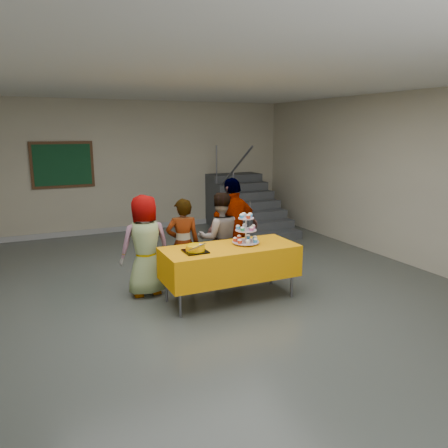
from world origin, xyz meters
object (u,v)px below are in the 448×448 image
(bake_table, at_px, (230,261))
(schoolchild_d, at_px, (233,229))
(schoolchild_c, at_px, (220,238))
(noticeboard, at_px, (63,165))
(bear_cake, at_px, (195,248))
(schoolchild_a, at_px, (145,245))
(schoolchild_b, at_px, (183,244))
(cupcake_stand, at_px, (246,232))
(staircase, at_px, (244,208))

(bake_table, relative_size, schoolchild_d, 1.16)
(schoolchild_c, bearing_deg, bake_table, 89.49)
(schoolchild_c, distance_m, noticeboard, 4.58)
(bear_cake, bearing_deg, schoolchild_d, 40.89)
(schoolchild_a, bearing_deg, schoolchild_d, -177.93)
(schoolchild_b, bearing_deg, schoolchild_d, -162.15)
(schoolchild_b, xyz_separation_m, schoolchild_d, (0.87, 0.09, 0.13))
(schoolchild_b, xyz_separation_m, noticeboard, (-1.27, 4.12, 0.91))
(cupcake_stand, xyz_separation_m, noticeboard, (-1.98, 4.77, 0.66))
(bake_table, height_order, noticeboard, noticeboard)
(cupcake_stand, distance_m, noticeboard, 5.21)
(schoolchild_a, bearing_deg, schoolchild_c, -179.30)
(schoolchild_b, relative_size, schoolchild_c, 0.97)
(schoolchild_d, distance_m, noticeboard, 4.63)
(cupcake_stand, relative_size, noticeboard, 0.34)
(cupcake_stand, relative_size, schoolchild_d, 0.27)
(bake_table, bearing_deg, schoolchild_b, 122.79)
(schoolchild_c, xyz_separation_m, schoolchild_d, (0.25, 0.05, 0.10))
(schoolchild_a, height_order, noticeboard, noticeboard)
(bake_table, xyz_separation_m, schoolchild_d, (0.43, 0.78, 0.26))
(schoolchild_a, bearing_deg, staircase, -136.74)
(schoolchild_b, height_order, staircase, staircase)
(schoolchild_b, bearing_deg, staircase, -117.66)
(cupcake_stand, relative_size, bear_cake, 1.24)
(bake_table, xyz_separation_m, schoolchild_c, (0.18, 0.74, 0.15))
(schoolchild_c, xyz_separation_m, noticeboard, (-1.89, 4.08, 0.89))
(cupcake_stand, relative_size, schoolchild_b, 0.32)
(cupcake_stand, bearing_deg, schoolchild_c, 97.27)
(schoolchild_a, distance_m, staircase, 4.66)
(staircase, xyz_separation_m, noticeboard, (-3.99, 0.84, 1.11))
(bear_cake, xyz_separation_m, schoolchild_d, (0.96, 0.83, -0.02))
(schoolchild_b, distance_m, noticeboard, 4.41)
(cupcake_stand, height_order, noticeboard, noticeboard)
(bear_cake, distance_m, staircase, 4.92)
(bear_cake, xyz_separation_m, schoolchild_a, (-0.48, 0.73, -0.10))
(bake_table, distance_m, schoolchild_b, 0.83)
(bake_table, height_order, staircase, staircase)
(cupcake_stand, bearing_deg, noticeboard, 112.52)
(bake_table, relative_size, schoolchild_b, 1.37)
(schoolchild_c, bearing_deg, staircase, -109.92)
(bake_table, xyz_separation_m, schoolchild_b, (-0.44, 0.69, 0.13))
(schoolchild_a, distance_m, schoolchild_b, 0.57)
(cupcake_stand, height_order, schoolchild_c, schoolchild_c)
(bear_cake, xyz_separation_m, noticeboard, (-1.18, 4.87, 0.77))
(schoolchild_c, bearing_deg, bear_cake, 60.97)
(cupcake_stand, distance_m, schoolchild_c, 0.74)
(schoolchild_b, bearing_deg, noticeboard, -60.97)
(staircase, bearing_deg, bake_table, -119.75)
(cupcake_stand, bearing_deg, bake_table, -171.31)
(schoolchild_c, height_order, schoolchild_d, schoolchild_d)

